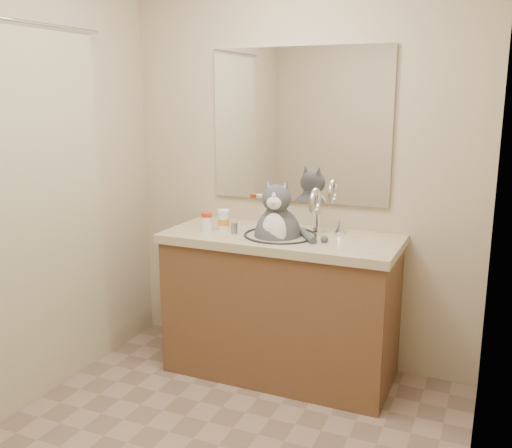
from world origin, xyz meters
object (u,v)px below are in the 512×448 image
(cat, at_px, (278,233))
(grey_canister, at_px, (234,228))
(pill_bottle_orange, at_px, (224,220))
(pill_bottle_redcap, at_px, (207,222))

(cat, height_order, grey_canister, cat)
(pill_bottle_orange, bearing_deg, cat, -1.61)
(cat, relative_size, pill_bottle_redcap, 4.94)
(pill_bottle_redcap, bearing_deg, cat, 7.23)
(cat, distance_m, grey_canister, 0.25)
(pill_bottle_orange, bearing_deg, pill_bottle_redcap, -140.67)
(pill_bottle_orange, distance_m, grey_canister, 0.11)
(cat, distance_m, pill_bottle_redcap, 0.43)
(pill_bottle_redcap, height_order, grey_canister, pill_bottle_redcap)
(pill_bottle_redcap, xyz_separation_m, grey_canister, (0.17, 0.01, -0.02))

